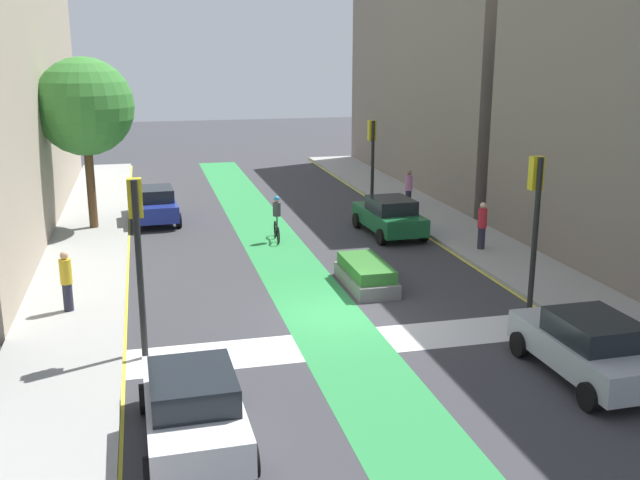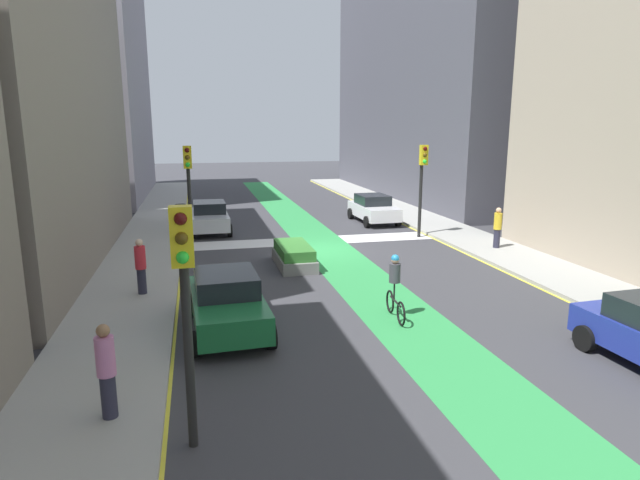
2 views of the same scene
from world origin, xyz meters
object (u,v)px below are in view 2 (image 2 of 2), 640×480
object	(u,v)px
traffic_signal_far_right	(185,283)
pedestrian_sidewalk_right_a	(141,266)
car_silver_right_near	(210,217)
cyclist_in_lane	(395,285)
pedestrian_sidewalk_right_b	(106,370)
traffic_signal_near_right	(189,179)
car_green_right_far	(227,302)
traffic_signal_near_left	(422,173)
pedestrian_sidewalk_left_a	(498,227)
median_planter	(294,256)
car_white_left_near	(373,208)

from	to	relation	value
traffic_signal_far_right	pedestrian_sidewalk_right_a	size ratio (longest dim) A/B	2.35
car_silver_right_near	traffic_signal_far_right	bearing A→B (deg)	87.54
cyclist_in_lane	pedestrian_sidewalk_right_b	world-z (taller)	pedestrian_sidewalk_right_b
car_silver_right_near	pedestrian_sidewalk_right_a	size ratio (longest dim) A/B	2.36
traffic_signal_near_right	pedestrian_sidewalk_right_b	distance (m)	14.08
traffic_signal_near_right	traffic_signal_far_right	world-z (taller)	traffic_signal_near_right
traffic_signal_near_right	car_green_right_far	bearing A→B (deg)	95.80
traffic_signal_near_left	pedestrian_sidewalk_left_a	distance (m)	4.57
car_green_right_far	median_planter	bearing A→B (deg)	-115.21
car_white_left_near	pedestrian_sidewalk_right_a	bearing A→B (deg)	44.42
pedestrian_sidewalk_right_b	car_green_right_far	bearing A→B (deg)	-119.65
car_white_left_near	car_green_right_far	bearing A→B (deg)	58.33
traffic_signal_far_right	car_white_left_near	bearing A→B (deg)	-116.46
car_green_right_far	pedestrian_sidewalk_left_a	bearing A→B (deg)	-150.87
car_white_left_near	car_silver_right_near	xyz separation A→B (m)	(9.19, 0.77, 0.00)
pedestrian_sidewalk_right_a	median_planter	bearing A→B (deg)	-152.20
traffic_signal_far_right	pedestrian_sidewalk_left_a	world-z (taller)	traffic_signal_far_right
car_green_right_far	cyclist_in_lane	size ratio (longest dim) A/B	2.30
traffic_signal_far_right	car_green_right_far	size ratio (longest dim) A/B	0.98
cyclist_in_lane	pedestrian_sidewalk_right_b	bearing A→B (deg)	29.82
car_white_left_near	pedestrian_sidewalk_left_a	size ratio (longest dim) A/B	2.37
traffic_signal_far_right	median_planter	bearing A→B (deg)	-108.36
traffic_signal_far_right	car_silver_right_near	bearing A→B (deg)	-92.46
car_white_left_near	car_silver_right_near	world-z (taller)	same
pedestrian_sidewalk_right_a	median_planter	xyz separation A→B (m)	(-5.45, -2.87, -0.67)
pedestrian_sidewalk_left_a	median_planter	size ratio (longest dim) A/B	0.58
traffic_signal_near_right	car_white_left_near	size ratio (longest dim) A/B	1.08
traffic_signal_near_right	car_white_left_near	xyz separation A→B (m)	(-10.10, -5.13, -2.40)
car_silver_right_near	pedestrian_sidewalk_right_a	bearing A→B (deg)	77.12
traffic_signal_near_left	median_planter	distance (m)	8.55
traffic_signal_far_right	car_green_right_far	bearing A→B (deg)	-99.60
traffic_signal_far_right	traffic_signal_near_right	bearing A→B (deg)	-89.71
traffic_signal_far_right	car_silver_right_near	xyz separation A→B (m)	(-0.83, -19.36, -2.15)
pedestrian_sidewalk_left_a	pedestrian_sidewalk_right_a	bearing A→B (deg)	12.95
cyclist_in_lane	pedestrian_sidewalk_right_a	size ratio (longest dim) A/B	1.04
traffic_signal_near_right	median_planter	xyz separation A→B (m)	(-3.93, 3.38, -2.80)
pedestrian_sidewalk_left_a	median_planter	bearing A→B (deg)	3.05
car_green_right_far	pedestrian_sidewalk_left_a	xyz separation A→B (m)	(-12.12, -6.76, 0.26)
car_white_left_near	median_planter	size ratio (longest dim) A/B	1.37
traffic_signal_near_left	traffic_signal_far_right	xyz separation A→B (m)	(10.92, 15.58, -0.21)
traffic_signal_near_left	pedestrian_sidewalk_right_a	world-z (taller)	traffic_signal_near_left
car_white_left_near	median_planter	distance (m)	10.51
car_green_right_far	pedestrian_sidewalk_right_a	distance (m)	4.22
car_silver_right_near	pedestrian_sidewalk_right_b	bearing A→B (deg)	82.74
pedestrian_sidewalk_left_a	car_green_right_far	bearing A→B (deg)	29.13
pedestrian_sidewalk_left_a	median_planter	distance (m)	9.21
car_silver_right_near	cyclist_in_lane	distance (m)	14.92
pedestrian_sidewalk_right_a	pedestrian_sidewalk_left_a	bearing A→B (deg)	-167.05
cyclist_in_lane	pedestrian_sidewalk_right_b	distance (m)	8.19
traffic_signal_near_right	car_silver_right_near	distance (m)	5.06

